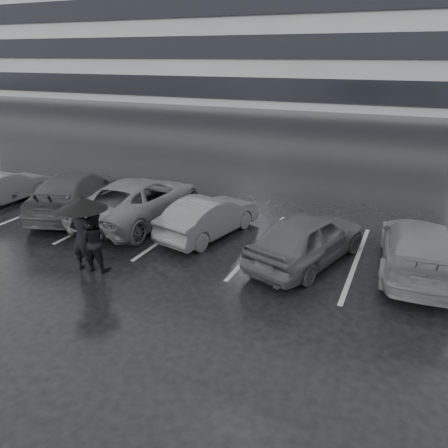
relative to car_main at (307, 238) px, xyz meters
name	(u,v)px	position (x,y,z in m)	size (l,w,h in m)	color
ground	(204,277)	(-2.14, -1.90, -0.70)	(160.00, 160.00, 0.00)	black
car_main	(307,238)	(0.00, 0.00, 0.00)	(1.66, 4.14, 1.41)	black
car_west_a	(209,216)	(-3.21, 0.65, -0.09)	(1.31, 3.74, 1.23)	#323335
car_west_b	(140,200)	(-5.92, 0.89, 0.02)	(2.40, 5.21, 1.45)	#48484B
car_west_c	(77,192)	(-8.41, 0.70, 0.02)	(2.03, 5.00, 1.45)	black
car_west_d	(5,187)	(-11.68, 0.46, -0.11)	(1.25, 3.59, 1.18)	#323335
car_east	(419,247)	(2.74, 0.68, -0.05)	(1.84, 4.54, 1.32)	#48484B
pedestrian_left	(82,237)	(-5.15, -2.78, 0.20)	(0.66, 0.43, 1.81)	black
pedestrian_right	(95,241)	(-4.89, -2.63, 0.09)	(0.77, 0.60, 1.58)	black
umbrella	(83,203)	(-4.98, -2.80, 1.15)	(1.20, 1.20, 2.03)	black
stall_stripes	(217,237)	(-2.94, 0.60, -0.70)	(19.72, 5.00, 0.00)	#98989A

